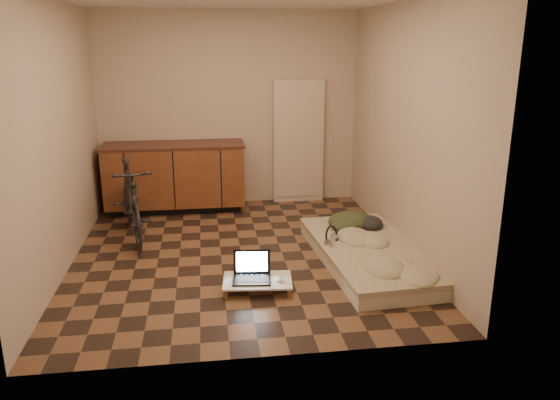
{
  "coord_description": "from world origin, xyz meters",
  "views": [
    {
      "loc": [
        -0.34,
        -5.47,
        2.22
      ],
      "look_at": [
        0.44,
        0.14,
        0.55
      ],
      "focal_mm": 35.0,
      "sensor_mm": 36.0,
      "label": 1
    }
  ],
  "objects": [
    {
      "name": "laptop",
      "position": [
        0.04,
        -0.86,
        0.15
      ],
      "size": [
        0.37,
        0.34,
        0.24
      ],
      "rotation": [
        0.0,
        0.0,
        -0.11
      ],
      "color": "black",
      "rests_on": "lap_desk"
    },
    {
      "name": "cabinets",
      "position": [
        -0.75,
        1.7,
        0.47
      ],
      "size": [
        1.84,
        0.62,
        0.91
      ],
      "color": "black",
      "rests_on": "ground"
    },
    {
      "name": "headphones",
      "position": [
        0.93,
        -0.25,
        0.26
      ],
      "size": [
        0.34,
        0.34,
        0.17
      ],
      "primitive_type": null,
      "rotation": [
        0.0,
        0.0,
        0.82
      ],
      "color": "black",
      "rests_on": "futon"
    },
    {
      "name": "clothing_pile",
      "position": [
        1.33,
        0.26,
        0.29
      ],
      "size": [
        0.57,
        0.49,
        0.22
      ],
      "primitive_type": null,
      "rotation": [
        0.0,
        0.0,
        0.07
      ],
      "color": "#2F361F",
      "rests_on": "futon"
    },
    {
      "name": "appliance_panel",
      "position": [
        0.95,
        1.94,
        0.85
      ],
      "size": [
        0.7,
        0.1,
        1.7
      ],
      "primitive_type": "cube",
      "color": "beige",
      "rests_on": "ground"
    },
    {
      "name": "mouse",
      "position": [
        0.28,
        -0.95,
        0.12
      ],
      "size": [
        0.09,
        0.12,
        0.04
      ],
      "primitive_type": "ellipsoid",
      "rotation": [
        0.0,
        0.0,
        0.25
      ],
      "color": "white",
      "rests_on": "lap_desk"
    },
    {
      "name": "lap_desk",
      "position": [
        0.09,
        -0.89,
        0.09
      ],
      "size": [
        0.66,
        0.46,
        0.1
      ],
      "rotation": [
        0.0,
        0.0,
        -0.1
      ],
      "color": "brown",
      "rests_on": "ground"
    },
    {
      "name": "room_shell",
      "position": [
        0.0,
        0.0,
        1.3
      ],
      "size": [
        3.5,
        4.0,
        2.6
      ],
      "color": "brown",
      "rests_on": "ground"
    },
    {
      "name": "futon",
      "position": [
        1.3,
        -0.39,
        0.09
      ],
      "size": [
        1.11,
        2.11,
        0.18
      ],
      "rotation": [
        0.0,
        0.0,
        0.07
      ],
      "color": "beige",
      "rests_on": "ground"
    },
    {
      "name": "bicycle",
      "position": [
        -1.2,
        0.68,
        0.49
      ],
      "size": [
        0.78,
        1.58,
        0.98
      ],
      "primitive_type": "imported",
      "rotation": [
        0.0,
        0.0,
        0.23
      ],
      "color": "black",
      "rests_on": "ground"
    }
  ]
}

